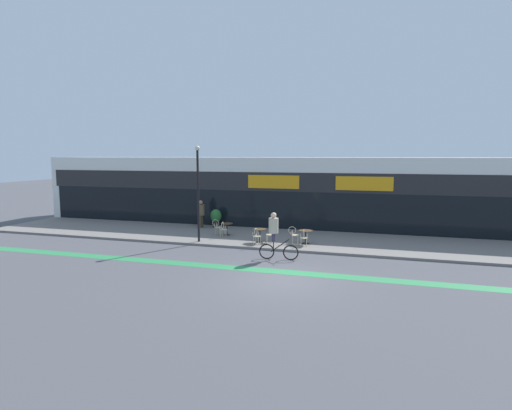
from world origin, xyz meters
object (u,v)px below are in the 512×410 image
planter_pot (216,217)px  lamp_post (198,187)px  bistro_table_2 (306,234)px  cafe_chair_2_side (294,234)px  cafe_chair_0_side (217,226)px  cafe_chair_1_near (256,235)px  cafe_chair_1_side (271,233)px  cafe_chair_0_near (223,228)px  cafe_chair_2_near (304,237)px  cyclist_0 (275,233)px  bistro_table_1 (260,233)px  pedestrian_near_end (201,211)px  bistro_table_0 (227,227)px

planter_pot → lamp_post: 4.97m
bistro_table_2 → cafe_chair_2_side: size_ratio=0.84×
cafe_chair_0_side → cafe_chair_1_near: 3.57m
cafe_chair_1_side → lamp_post: 4.65m
cafe_chair_0_near → cafe_chair_1_side: (3.00, -0.69, 0.00)m
cafe_chair_1_near → cafe_chair_2_near: (2.46, 0.27, 0.00)m
cafe_chair_1_side → planter_pot: planter_pot is taller
cafe_chair_0_near → cafe_chair_2_near: bearing=-103.3°
cafe_chair_2_near → cyclist_0: size_ratio=0.41×
bistro_table_1 → planter_pot: (-3.98, 3.58, 0.15)m
bistro_table_1 → planter_pot: planter_pot is taller
cafe_chair_0_side → pedestrian_near_end: size_ratio=0.51×
lamp_post → bistro_table_1: bearing=13.1°
cafe_chair_0_side → cafe_chair_1_near: same height
cafe_chair_1_near → pedestrian_near_end: bearing=56.2°
cafe_chair_0_near → cafe_chair_0_side: size_ratio=1.00×
bistro_table_2 → cafe_chair_1_side: (-1.82, -0.26, -0.00)m
cyclist_0 → pedestrian_near_end: 8.79m
cafe_chair_0_near → planter_pot: size_ratio=0.76×
cafe_chair_0_near → bistro_table_2: bearing=-96.1°
cafe_chair_2_near → cyclist_0: (-0.93, -2.51, 0.63)m
bistro_table_1 → planter_pot: 5.35m
bistro_table_2 → planter_pot: bearing=152.7°
bistro_table_1 → bistro_table_2: 2.46m
bistro_table_0 → cafe_chair_0_near: 0.63m
cafe_chair_0_near → cafe_chair_2_near: (4.83, -1.05, 0.00)m
lamp_post → cyclist_0: (4.77, -2.12, -1.85)m
bistro_table_0 → cyclist_0: (3.90, -4.19, 0.64)m
cafe_chair_2_near → bistro_table_2: bearing=-7.1°
cafe_chair_2_near → cafe_chair_2_side: (-0.64, 0.62, 0.00)m
bistro_table_2 → pedestrian_near_end: bearing=158.3°
bistro_table_1 → cafe_chair_1_side: size_ratio=0.80×
cafe_chair_0_side → bistro_table_1: bearing=-22.5°
bistro_table_1 → bistro_table_2: same height
bistro_table_0 → cafe_chair_1_side: cafe_chair_1_side is taller
cafe_chair_2_near → cafe_chair_1_near: bearing=88.1°
cafe_chair_1_side → cafe_chair_2_near: 1.87m
cafe_chair_2_side → cafe_chair_1_side: bearing=-173.5°
cafe_chair_0_near → pedestrian_near_end: 3.55m
cafe_chair_1_near → lamp_post: size_ratio=0.17×
bistro_table_1 → cafe_chair_1_side: (0.63, 0.01, -0.00)m
lamp_post → pedestrian_near_end: 4.67m
planter_pot → lamp_post: size_ratio=0.23×
bistro_table_1 → cafe_chair_1_near: size_ratio=0.80×
lamp_post → pedestrian_near_end: lamp_post is taller
bistro_table_1 → planter_pot: size_ratio=0.61×
bistro_table_0 → cafe_chair_2_side: bearing=-14.2°
lamp_post → cafe_chair_1_side: bearing=11.1°
cafe_chair_0_near → bistro_table_1: bearing=-107.3°
cafe_chair_1_side → cafe_chair_0_side: bearing=-24.6°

